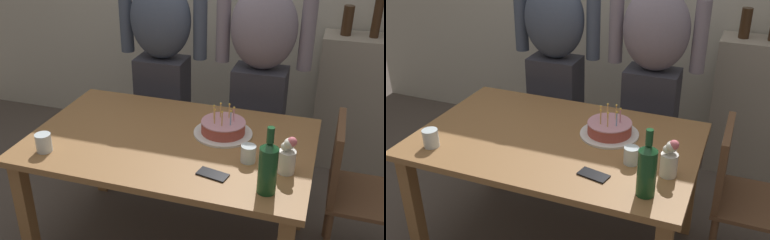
# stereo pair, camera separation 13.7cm
# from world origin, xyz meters

# --- Properties ---
(dining_table) EXTENTS (1.50, 0.96, 0.74)m
(dining_table) POSITION_xyz_m (0.00, 0.00, 0.64)
(dining_table) COLOR olive
(dining_table) RESTS_ON ground_plane
(birthday_cake) EXTENTS (0.32, 0.32, 0.16)m
(birthday_cake) POSITION_xyz_m (0.25, 0.13, 0.78)
(birthday_cake) COLOR white
(birthday_cake) RESTS_ON dining_table
(water_glass_near) EXTENTS (0.08, 0.08, 0.09)m
(water_glass_near) POSITION_xyz_m (-0.56, -0.32, 0.79)
(water_glass_near) COLOR silver
(water_glass_near) RESTS_ON dining_table
(water_glass_far) EXTENTS (0.07, 0.07, 0.09)m
(water_glass_far) POSITION_xyz_m (0.44, -0.10, 0.78)
(water_glass_far) COLOR silver
(water_glass_far) RESTS_ON dining_table
(wine_bottle) EXTENTS (0.08, 0.08, 0.32)m
(wine_bottle) POSITION_xyz_m (0.56, -0.33, 0.87)
(wine_bottle) COLOR #194723
(wine_bottle) RESTS_ON dining_table
(cell_phone) EXTENTS (0.16, 0.10, 0.01)m
(cell_phone) POSITION_xyz_m (0.31, -0.27, 0.74)
(cell_phone) COLOR black
(cell_phone) RESTS_ON dining_table
(flower_vase) EXTENTS (0.08, 0.08, 0.19)m
(flower_vase) POSITION_xyz_m (0.63, -0.14, 0.83)
(flower_vase) COLOR silver
(flower_vase) RESTS_ON dining_table
(person_man_bearded) EXTENTS (0.61, 0.27, 1.66)m
(person_man_bearded) POSITION_xyz_m (-0.33, 0.73, 0.87)
(person_man_bearded) COLOR #33333D
(person_man_bearded) RESTS_ON ground_plane
(person_woman_cardigan) EXTENTS (0.61, 0.27, 1.66)m
(person_woman_cardigan) POSITION_xyz_m (0.34, 0.73, 0.87)
(person_woman_cardigan) COLOR #33333D
(person_woman_cardigan) RESTS_ON ground_plane
(dining_chair) EXTENTS (0.42, 0.42, 0.87)m
(dining_chair) POSITION_xyz_m (0.95, 0.19, 0.52)
(dining_chair) COLOR brown
(dining_chair) RESTS_ON ground_plane
(shelf_cabinet) EXTENTS (0.66, 0.30, 1.30)m
(shelf_cabinet) POSITION_xyz_m (1.01, 1.33, 0.52)
(shelf_cabinet) COLOR #9E9384
(shelf_cabinet) RESTS_ON ground_plane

